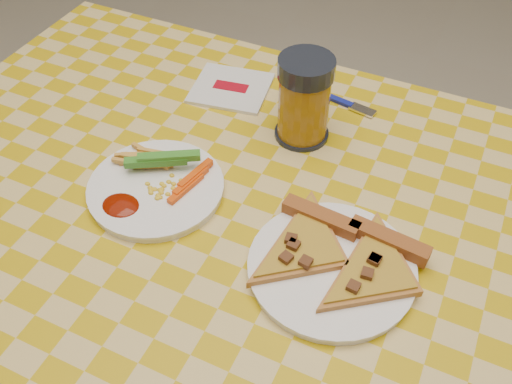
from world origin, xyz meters
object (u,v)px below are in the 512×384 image
(plate_left, at_px, (156,189))
(table, at_px, (263,263))
(plate_right, at_px, (331,269))
(drink_glass, at_px, (304,100))

(plate_left, bearing_deg, table, -0.89)
(plate_right, height_order, drink_glass, drink_glass)
(drink_glass, bearing_deg, plate_right, -60.10)
(table, xyz_separation_m, drink_glass, (-0.03, 0.22, 0.15))
(plate_left, xyz_separation_m, plate_right, (0.29, -0.03, 0.00))
(plate_left, height_order, drink_glass, drink_glass)
(plate_right, xyz_separation_m, drink_glass, (-0.14, 0.24, 0.07))
(table, xyz_separation_m, plate_right, (0.11, -0.03, 0.08))
(plate_left, xyz_separation_m, drink_glass, (0.15, 0.22, 0.07))
(drink_glass, bearing_deg, table, -82.23)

